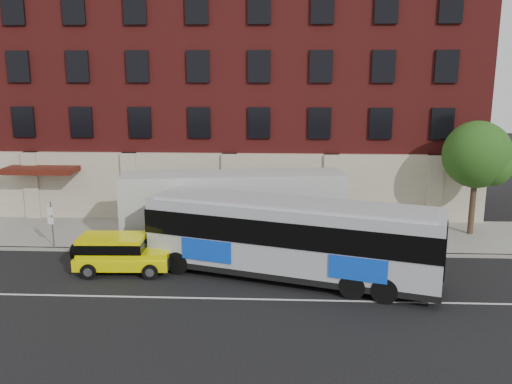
{
  "coord_description": "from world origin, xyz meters",
  "views": [
    {
      "loc": [
        3.07,
        -19.72,
        9.01
      ],
      "look_at": [
        1.87,
        5.5,
        3.28
      ],
      "focal_mm": 38.11,
      "sensor_mm": 36.0,
      "label": 1
    }
  ],
  "objects_px": {
    "sign_pole": "(52,222)",
    "city_bus": "(290,236)",
    "yellow_suv": "(119,252)",
    "shipping_container": "(233,209)",
    "street_tree": "(478,157)"
  },
  "relations": [
    {
      "from": "shipping_container",
      "to": "city_bus",
      "type": "bearing_deg",
      "value": -58.35
    },
    {
      "from": "street_tree",
      "to": "yellow_suv",
      "type": "bearing_deg",
      "value": -160.52
    },
    {
      "from": "street_tree",
      "to": "city_bus",
      "type": "relative_size",
      "value": 0.48
    },
    {
      "from": "sign_pole",
      "to": "city_bus",
      "type": "bearing_deg",
      "value": -15.57
    },
    {
      "from": "yellow_suv",
      "to": "shipping_container",
      "type": "height_order",
      "value": "shipping_container"
    },
    {
      "from": "city_bus",
      "to": "yellow_suv",
      "type": "bearing_deg",
      "value": 177.01
    },
    {
      "from": "sign_pole",
      "to": "yellow_suv",
      "type": "relative_size",
      "value": 0.56
    },
    {
      "from": "city_bus",
      "to": "shipping_container",
      "type": "bearing_deg",
      "value": 121.65
    },
    {
      "from": "yellow_suv",
      "to": "shipping_container",
      "type": "relative_size",
      "value": 0.39
    },
    {
      "from": "city_bus",
      "to": "yellow_suv",
      "type": "height_order",
      "value": "city_bus"
    },
    {
      "from": "yellow_suv",
      "to": "shipping_container",
      "type": "bearing_deg",
      "value": 41.7
    },
    {
      "from": "shipping_container",
      "to": "yellow_suv",
      "type": "bearing_deg",
      "value": -138.3
    },
    {
      "from": "city_bus",
      "to": "yellow_suv",
      "type": "xyz_separation_m",
      "value": [
        -7.7,
        0.4,
        -0.95
      ]
    },
    {
      "from": "street_tree",
      "to": "yellow_suv",
      "type": "relative_size",
      "value": 1.38
    },
    {
      "from": "street_tree",
      "to": "yellow_suv",
      "type": "distance_m",
      "value": 19.14
    }
  ]
}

